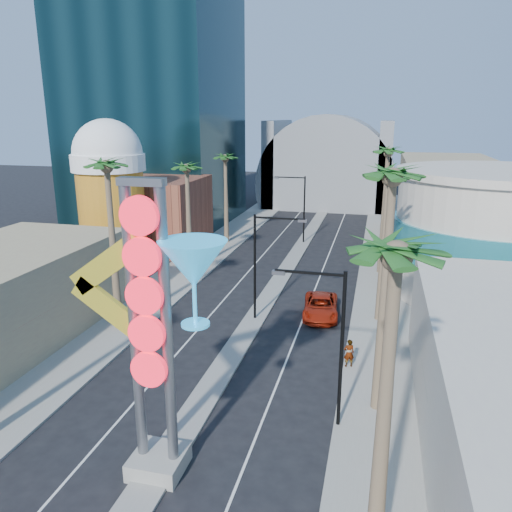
{
  "coord_description": "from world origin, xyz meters",
  "views": [
    {
      "loc": [
        8.42,
        -13.64,
        14.7
      ],
      "look_at": [
        0.18,
        19.63,
        5.06
      ],
      "focal_mm": 35.0,
      "sensor_mm": 36.0,
      "label": 1
    }
  ],
  "objects": [
    {
      "name": "palm_5",
      "position": [
        9.0,
        10.0,
        11.27
      ],
      "size": [
        2.4,
        2.4,
        13.2
      ],
      "color": "brown",
      "rests_on": "ground"
    },
    {
      "name": "canopy",
      "position": [
        0.0,
        72.0,
        4.31
      ],
      "size": [
        22.0,
        16.0,
        22.0
      ],
      "color": "slate",
      "rests_on": "ground"
    },
    {
      "name": "palm_2",
      "position": [
        -9.0,
        30.0,
        9.48
      ],
      "size": [
        2.4,
        2.4,
        11.2
      ],
      "color": "brown",
      "rests_on": "ground"
    },
    {
      "name": "palm_1",
      "position": [
        -9.0,
        16.0,
        10.82
      ],
      "size": [
        2.4,
        2.4,
        12.7
      ],
      "color": "brown",
      "rests_on": "ground"
    },
    {
      "name": "palm_6",
      "position": [
        9.0,
        22.0,
        9.93
      ],
      "size": [
        2.4,
        2.4,
        11.7
      ],
      "color": "brown",
      "rests_on": "ground"
    },
    {
      "name": "brick_filler_west",
      "position": [
        -16.0,
        38.0,
        4.0
      ],
      "size": [
        10.0,
        10.0,
        8.0
      ],
      "primitive_type": "cube",
      "color": "brown",
      "rests_on": "ground"
    },
    {
      "name": "palm_4",
      "position": [
        9.0,
        0.0,
        10.38
      ],
      "size": [
        2.4,
        2.4,
        12.2
      ],
      "color": "brown",
      "rests_on": "ground"
    },
    {
      "name": "streetlight_0",
      "position": [
        0.55,
        20.0,
        4.88
      ],
      "size": [
        3.79,
        0.25,
        8.0
      ],
      "color": "black",
      "rests_on": "ground"
    },
    {
      "name": "hotel_tower",
      "position": [
        -22.0,
        52.0,
        25.0
      ],
      "size": [
        20.0,
        20.0,
        50.0
      ],
      "primitive_type": "cube",
      "color": "black",
      "rests_on": "ground"
    },
    {
      "name": "pedestrian_a",
      "position": [
        7.3,
        14.03,
        1.03
      ],
      "size": [
        0.74,
        0.61,
        1.75
      ],
      "primitive_type": "imported",
      "rotation": [
        0.0,
        0.0,
        3.49
      ],
      "color": "gray",
      "rests_on": "sidewalk_east"
    },
    {
      "name": "sidewalk_east",
      "position": [
        9.5,
        35.0,
        0.07
      ],
      "size": [
        5.0,
        100.0,
        0.15
      ],
      "primitive_type": "cube",
      "color": "gray",
      "rests_on": "ground"
    },
    {
      "name": "median",
      "position": [
        0.0,
        38.0,
        0.07
      ],
      "size": [
        1.6,
        84.0,
        0.15
      ],
      "primitive_type": "cube",
      "color": "gray",
      "rests_on": "ground"
    },
    {
      "name": "neon_sign",
      "position": [
        0.82,
        2.96,
        7.31
      ],
      "size": [
        6.53,
        2.6,
        12.55
      ],
      "color": "gray",
      "rests_on": "ground"
    },
    {
      "name": "beer_mug",
      "position": [
        -17.0,
        30.0,
        7.84
      ],
      "size": [
        7.0,
        7.0,
        14.5
      ],
      "color": "#B17917",
      "rests_on": "ground"
    },
    {
      "name": "streetlight_1",
      "position": [
        -0.55,
        44.0,
        4.88
      ],
      "size": [
        3.79,
        0.25,
        8.0
      ],
      "color": "black",
      "rests_on": "ground"
    },
    {
      "name": "turquoise_building",
      "position": [
        18.0,
        30.0,
        5.25
      ],
      "size": [
        16.6,
        16.6,
        10.6
      ],
      "color": "beige",
      "rests_on": "ground"
    },
    {
      "name": "filler_east",
      "position": [
        16.0,
        48.0,
        5.0
      ],
      "size": [
        10.0,
        20.0,
        10.0
      ],
      "primitive_type": "cube",
      "color": "#988062",
      "rests_on": "ground"
    },
    {
      "name": "palm_7",
      "position": [
        9.0,
        34.0,
        10.82
      ],
      "size": [
        2.4,
        2.4,
        12.7
      ],
      "color": "brown",
      "rests_on": "ground"
    },
    {
      "name": "streetlight_2",
      "position": [
        6.72,
        8.0,
        4.83
      ],
      "size": [
        3.45,
        0.25,
        8.0
      ],
      "color": "black",
      "rests_on": "ground"
    },
    {
      "name": "palm_3",
      "position": [
        -9.0,
        42.0,
        9.48
      ],
      "size": [
        2.4,
        2.4,
        11.2
      ],
      "color": "brown",
      "rests_on": "ground"
    },
    {
      "name": "sidewalk_west",
      "position": [
        -9.5,
        35.0,
        0.07
      ],
      "size": [
        5.0,
        100.0,
        0.15
      ],
      "primitive_type": "cube",
      "color": "gray",
      "rests_on": "ground"
    },
    {
      "name": "pedestrian_b",
      "position": [
        9.6,
        23.49,
        1.05
      ],
      "size": [
        0.97,
        0.82,
        1.79
      ],
      "primitive_type": "imported",
      "rotation": [
        0.0,
        0.0,
        2.97
      ],
      "color": "gray",
      "rests_on": "sidewalk_east"
    },
    {
      "name": "red_pickup",
      "position": [
        4.68,
        21.87,
        0.77
      ],
      "size": [
        3.05,
        5.72,
        1.53
      ],
      "primitive_type": "imported",
      "rotation": [
        0.0,
        0.0,
        0.09
      ],
      "color": "#AB220D",
      "rests_on": "ground"
    }
  ]
}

